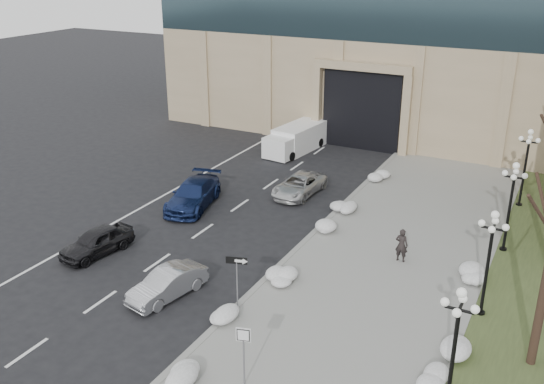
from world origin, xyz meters
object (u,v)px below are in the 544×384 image
at_px(car_c, 193,194).
at_px(lamppost_b, 490,250).
at_px(keep_sign, 244,344).
at_px(lamppost_c, 512,195).
at_px(car_b, 167,284).
at_px(lamppost_a, 456,335).
at_px(pedestrian, 402,245).
at_px(box_truck, 296,139).
at_px(car_d, 299,185).
at_px(car_a, 97,242).
at_px(one_way_sign, 240,267).
at_px(lamppost_d, 527,157).
at_px(car_e, 285,140).

xyz_separation_m(car_c, lamppost_b, (17.17, -4.14, 2.31)).
relative_size(keep_sign, lamppost_c, 0.51).
xyz_separation_m(car_b, car_c, (-4.71, 8.92, 0.13)).
relative_size(lamppost_a, lamppost_c, 1.00).
bearing_deg(pedestrian, box_truck, -46.47).
relative_size(car_b, box_truck, 0.61).
distance_m(car_b, car_c, 10.09).
bearing_deg(box_truck, car_d, -56.52).
bearing_deg(lamppost_c, car_a, -151.97).
xyz_separation_m(car_b, keep_sign, (5.93, -3.60, 1.14)).
bearing_deg(one_way_sign, lamppost_b, 7.31).
distance_m(pedestrian, lamppost_a, 10.56).
relative_size(car_b, one_way_sign, 1.52).
height_order(pedestrian, box_truck, box_truck).
distance_m(car_a, lamppost_c, 20.56).
bearing_deg(pedestrian, lamppost_a, 116.41).
height_order(pedestrian, lamppost_d, lamppost_d).
distance_m(pedestrian, lamppost_b, 5.59).
height_order(car_a, car_d, car_a).
xyz_separation_m(car_d, lamppost_c, (12.40, -2.22, 2.45)).
relative_size(car_c, lamppost_b, 1.11).
bearing_deg(car_a, box_truck, 94.59).
bearing_deg(car_a, car_e, 97.35).
xyz_separation_m(car_d, keep_sign, (5.87, -17.10, 1.15)).
relative_size(car_c, box_truck, 0.84).
distance_m(car_c, lamppost_d, 19.46).
bearing_deg(lamppost_a, car_e, 126.67).
distance_m(lamppost_a, lamppost_b, 6.50).
distance_m(car_b, lamppost_b, 13.57).
bearing_deg(box_truck, pedestrian, -41.69).
height_order(car_d, lamppost_a, lamppost_a).
height_order(one_way_sign, lamppost_a, lamppost_a).
bearing_deg(lamppost_d, lamppost_c, -90.00).
xyz_separation_m(lamppost_b, lamppost_d, (0.00, 13.00, 0.00)).
bearing_deg(car_e, lamppost_b, -33.12).
xyz_separation_m(car_e, one_way_sign, (8.23, -20.98, 1.38)).
bearing_deg(car_b, keep_sign, -19.48).
relative_size(car_b, lamppost_a, 0.80).
bearing_deg(lamppost_c, box_truck, 148.38).
height_order(lamppost_a, lamppost_d, same).
distance_m(keep_sign, lamppost_c, 16.30).
height_order(car_a, lamppost_b, lamppost_b).
height_order(car_b, keep_sign, keep_sign).
height_order(one_way_sign, lamppost_d, lamppost_d).
relative_size(car_e, keep_sign, 1.70).
height_order(car_a, car_c, car_c).
relative_size(car_e, pedestrian, 2.42).
xyz_separation_m(car_b, car_e, (-4.82, 21.49, 0.07)).
xyz_separation_m(car_c, car_e, (-0.11, 12.57, -0.06)).
bearing_deg(one_way_sign, pedestrian, 38.48).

